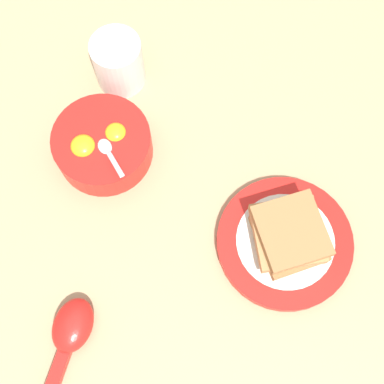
# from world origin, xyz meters

# --- Properties ---
(ground_plane) EXTENTS (3.00, 3.00, 0.00)m
(ground_plane) POSITION_xyz_m (0.00, 0.00, 0.00)
(ground_plane) COLOR tan
(egg_bowl) EXTENTS (0.15, 0.15, 0.08)m
(egg_bowl) POSITION_xyz_m (0.11, -0.03, 0.03)
(egg_bowl) COLOR red
(egg_bowl) RESTS_ON ground_plane
(toast_plate) EXTENTS (0.20, 0.20, 0.02)m
(toast_plate) POSITION_xyz_m (-0.15, -0.20, 0.01)
(toast_plate) COLOR red
(toast_plate) RESTS_ON ground_plane
(toast_sandwich) EXTENTS (0.12, 0.12, 0.05)m
(toast_sandwich) POSITION_xyz_m (-0.14, -0.20, 0.04)
(toast_sandwich) COLOR #9E7042
(toast_sandwich) RESTS_ON toast_plate
(soup_spoon) EXTENTS (0.14, 0.14, 0.03)m
(soup_spoon) POSITION_xyz_m (-0.12, 0.13, 0.02)
(soup_spoon) COLOR red
(soup_spoon) RESTS_ON ground_plane
(drinking_cup) EXTENTS (0.08, 0.08, 0.09)m
(drinking_cup) POSITION_xyz_m (0.21, -0.11, 0.05)
(drinking_cup) COLOR silver
(drinking_cup) RESTS_ON ground_plane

